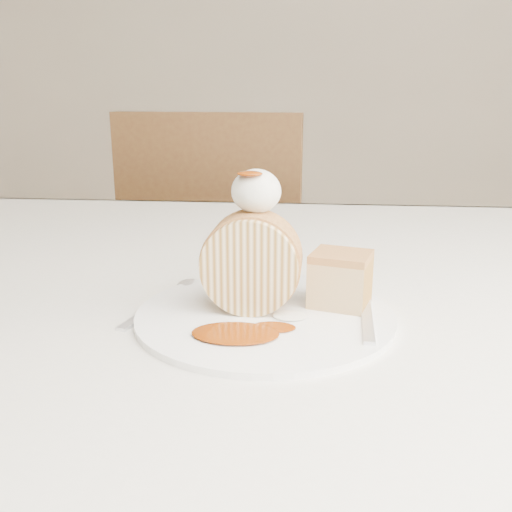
# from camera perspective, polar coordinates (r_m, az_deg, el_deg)

# --- Properties ---
(table) EXTENTS (1.40, 0.90, 0.75)m
(table) POSITION_cam_1_polar(r_m,az_deg,el_deg) (0.75, 4.75, -8.11)
(table) COLOR beige
(table) RESTS_ON ground
(chair_far) EXTENTS (0.47, 0.47, 0.92)m
(chair_far) POSITION_cam_1_polar(r_m,az_deg,el_deg) (1.48, -3.66, -1.14)
(chair_far) COLOR brown
(chair_far) RESTS_ON ground
(plate) EXTENTS (0.31, 0.31, 0.01)m
(plate) POSITION_cam_1_polar(r_m,az_deg,el_deg) (0.57, 0.92, -5.96)
(plate) COLOR white
(plate) RESTS_ON table
(roulade_slice) EXTENTS (0.10, 0.05, 0.09)m
(roulade_slice) POSITION_cam_1_polar(r_m,az_deg,el_deg) (0.56, -0.47, -0.69)
(roulade_slice) COLOR beige
(roulade_slice) RESTS_ON plate
(cake_chunk) EXTENTS (0.07, 0.07, 0.05)m
(cake_chunk) POSITION_cam_1_polar(r_m,az_deg,el_deg) (0.58, 8.42, -2.62)
(cake_chunk) COLOR #BC8847
(cake_chunk) RESTS_ON plate
(whipped_cream) EXTENTS (0.05, 0.05, 0.04)m
(whipped_cream) POSITION_cam_1_polar(r_m,az_deg,el_deg) (0.56, 0.01, 6.50)
(whipped_cream) COLOR white
(whipped_cream) RESTS_ON roulade_slice
(caramel_drizzle) EXTENTS (0.02, 0.02, 0.01)m
(caramel_drizzle) POSITION_cam_1_polar(r_m,az_deg,el_deg) (0.54, -0.62, 8.80)
(caramel_drizzle) COLOR #762B04
(caramel_drizzle) RESTS_ON whipped_cream
(caramel_pool) EXTENTS (0.09, 0.07, 0.00)m
(caramel_pool) POSITION_cam_1_polar(r_m,az_deg,el_deg) (0.51, -2.09, -7.71)
(caramel_pool) COLOR #762B04
(caramel_pool) RESTS_ON plate
(fork) EXTENTS (0.03, 0.15, 0.00)m
(fork) POSITION_cam_1_polar(r_m,az_deg,el_deg) (0.55, 11.06, -6.26)
(fork) COLOR silver
(fork) RESTS_ON plate
(spoon) EXTENTS (0.06, 0.14, 0.00)m
(spoon) POSITION_cam_1_polar(r_m,az_deg,el_deg) (0.60, -10.29, -5.22)
(spoon) COLOR silver
(spoon) RESTS_ON table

